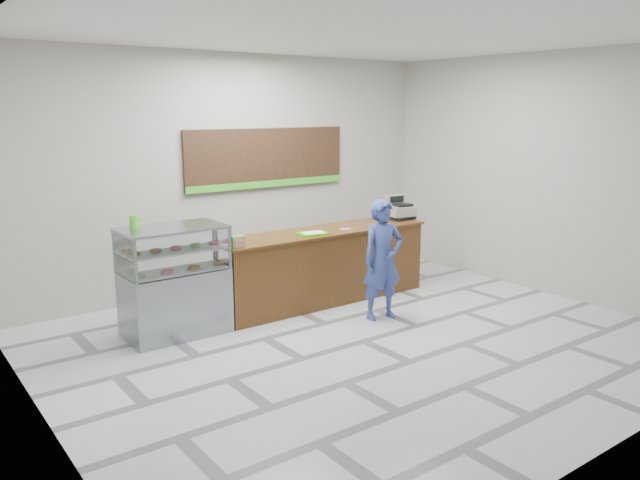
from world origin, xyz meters
TOP-DOWN VIEW (x-y plane):
  - floor at (0.00, 0.00)m, footprint 7.00×7.00m
  - back_wall at (0.00, 3.00)m, footprint 7.00×0.00m
  - ceiling at (0.00, 0.00)m, footprint 7.00×7.00m
  - sales_counter at (0.55, 1.55)m, footprint 3.26×0.76m
  - display_case at (-1.67, 1.55)m, footprint 1.22×0.72m
  - menu_board at (0.55, 2.96)m, footprint 2.80×0.06m
  - cash_register at (2.05, 1.59)m, footprint 0.44×0.45m
  - card_terminal at (1.59, 1.45)m, footprint 0.09×0.16m
  - serving_tray at (0.28, 1.41)m, footprint 0.44×0.35m
  - napkin_box at (-0.95, 1.67)m, footprint 0.17×0.17m
  - straw_cup at (-0.95, 1.54)m, footprint 0.08×0.08m
  - promo_box at (-0.95, 1.28)m, footprint 0.17×0.12m
  - donut_decal at (0.86, 1.42)m, footprint 0.16×0.16m
  - green_cup_left at (-2.05, 1.74)m, footprint 0.10×0.10m
  - green_cup_right at (-2.01, 1.77)m, footprint 0.08×0.08m
  - customer at (0.74, 0.51)m, footprint 0.63×0.47m

SIDE VIEW (x-z plane):
  - floor at x=0.00m, z-range 0.00..0.00m
  - sales_counter at x=0.55m, z-range 0.00..1.03m
  - display_case at x=-1.67m, z-range 0.01..1.34m
  - customer at x=0.74m, z-range 0.00..1.56m
  - donut_decal at x=0.86m, z-range 1.03..1.03m
  - serving_tray at x=0.28m, z-range 1.03..1.05m
  - card_terminal at x=1.59m, z-range 1.03..1.07m
  - napkin_box at x=-0.95m, z-range 1.03..1.15m
  - straw_cup at x=-0.95m, z-range 1.03..1.16m
  - promo_box at x=-0.95m, z-range 1.03..1.18m
  - cash_register at x=2.05m, z-range 0.99..1.34m
  - green_cup_right at x=-2.01m, z-range 1.33..1.46m
  - green_cup_left at x=-2.05m, z-range 1.33..1.48m
  - back_wall at x=0.00m, z-range -1.75..5.25m
  - menu_board at x=0.55m, z-range 1.48..2.38m
  - ceiling at x=0.00m, z-range 3.50..3.50m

